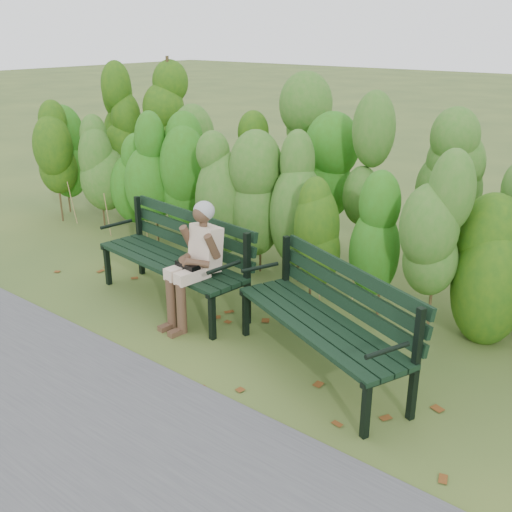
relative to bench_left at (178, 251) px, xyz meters
The scene contains 7 objects.
ground 1.21m from the bench_left, 11.94° to the right, with size 80.00×80.00×0.00m, color #3B5325.
footpath 2.69m from the bench_left, 67.09° to the right, with size 60.00×2.50×0.01m, color #474749.
hedge_band 2.04m from the bench_left, 58.19° to the left, with size 11.04×1.67×2.42m.
leaf_litter 1.20m from the bench_left, ahead, with size 5.73×2.12×0.01m.
bench_left is the anchor object (origin of this frame).
bench_right 2.16m from the bench_left, ahead, with size 2.09×1.33×1.00m.
seated_woman 0.62m from the bench_left, 26.17° to the right, with size 0.50×0.73×1.32m.
Camera 1 is at (3.64, -4.19, 2.98)m, focal length 42.00 mm.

